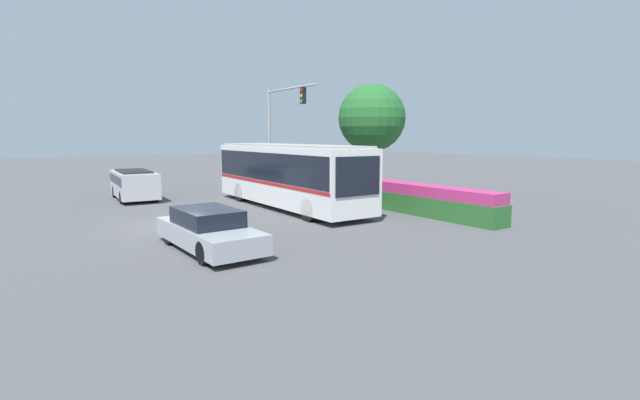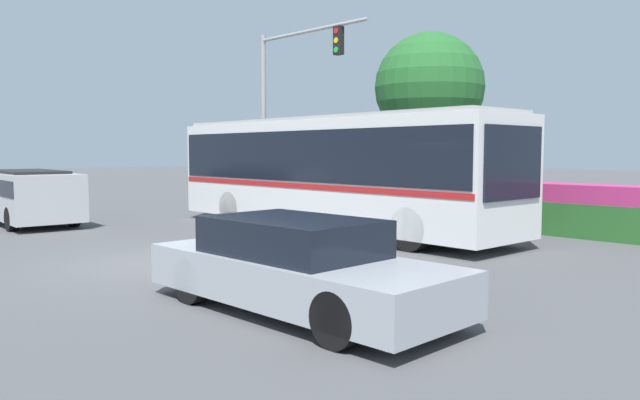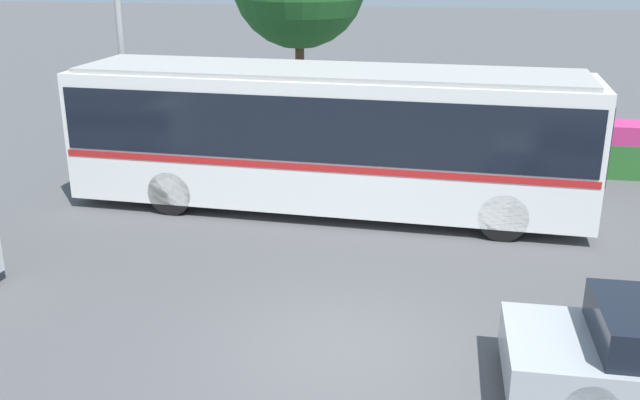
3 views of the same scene
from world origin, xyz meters
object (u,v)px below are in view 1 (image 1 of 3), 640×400
suv_left_lane (134,183)px  street_tree_left (372,118)px  city_bus (288,172)px  sedan_foreground (209,230)px  traffic_light_pole (279,123)px

suv_left_lane → street_tree_left: bearing=72.5°
city_bus → street_tree_left: 8.43m
sedan_foreground → traffic_light_pole: 14.14m
suv_left_lane → traffic_light_pole: traffic_light_pole is taller
city_bus → street_tree_left: bearing=108.4°
city_bus → sedan_foreground: city_bus is taller
city_bus → traffic_light_pole: (-4.54, 2.16, 2.55)m
city_bus → suv_left_lane: bearing=-141.3°
suv_left_lane → traffic_light_pole: bearing=73.3°
suv_left_lane → street_tree_left: size_ratio=0.74×
suv_left_lane → street_tree_left: (5.21, 13.26, 3.74)m
sedan_foreground → suv_left_lane: bearing=175.2°
city_bus → suv_left_lane: (-7.50, -5.68, -0.84)m
suv_left_lane → traffic_light_pole: size_ratio=0.78×
street_tree_left → suv_left_lane: bearing=-111.5°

